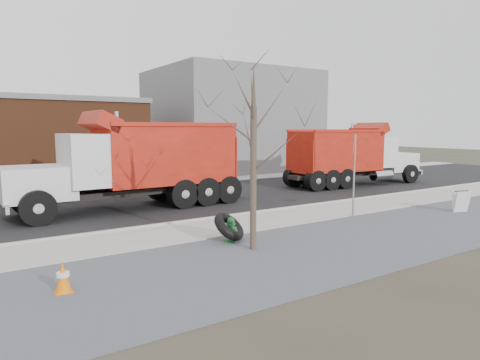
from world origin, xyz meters
TOP-DOWN VIEW (x-y plane):
  - ground at (0.00, 0.00)m, footprint 120.00×120.00m
  - gravel_verge at (0.00, -3.50)m, footprint 60.00×5.00m
  - sidewalk at (0.00, 0.25)m, footprint 60.00×2.50m
  - curb at (0.00, 1.55)m, footprint 60.00×0.15m
  - road at (0.00, 6.30)m, footprint 60.00×9.40m
  - far_sidewalk at (0.00, 12.00)m, footprint 60.00×2.00m
  - building_grey at (9.00, 18.00)m, footprint 12.00×10.00m
  - bare_tree at (-3.20, -2.60)m, footprint 3.20×3.20m
  - fire_hydrant at (-3.28, -1.56)m, footprint 0.44×0.43m
  - truck_tire at (-3.30, -1.48)m, footprint 1.42×1.40m
  - stop_sign at (2.53, -1.10)m, footprint 0.73×0.51m
  - sandwich_board at (6.94, -2.82)m, footprint 0.73×0.60m
  - traffic_cone_near at (-8.34, -3.07)m, footprint 0.34×0.34m
  - dump_truck_red_a at (9.61, 5.50)m, footprint 9.26×3.12m
  - dump_truck_red_b at (-3.68, 5.27)m, footprint 9.72×3.00m

SIDE VIEW (x-z plane):
  - ground at x=0.00m, z-range 0.00..0.00m
  - road at x=0.00m, z-range 0.00..0.02m
  - gravel_verge at x=0.00m, z-range 0.00..0.03m
  - sidewalk at x=0.00m, z-range 0.00..0.06m
  - far_sidewalk at x=0.00m, z-range 0.00..0.06m
  - curb at x=0.00m, z-range 0.00..0.11m
  - traffic_cone_near at x=-8.34m, z-range 0.00..0.66m
  - fire_hydrant at x=-3.28m, z-range -0.03..0.74m
  - truck_tire at x=-3.30m, z-range 0.01..0.92m
  - sandwich_board at x=6.94m, z-range 0.03..0.91m
  - dump_truck_red_a at x=9.61m, z-range 0.03..3.73m
  - dump_truck_red_b at x=-3.68m, z-range 0.03..4.07m
  - stop_sign at x=2.53m, z-range 0.55..3.72m
  - bare_tree at x=-3.20m, z-range 0.70..5.90m
  - building_grey at x=9.00m, z-range 0.00..8.00m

